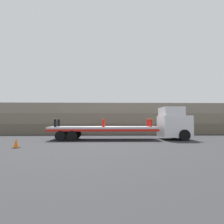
% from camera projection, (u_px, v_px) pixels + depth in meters
% --- Properties ---
extents(ground_plane, '(120.00, 120.00, 0.00)m').
position_uv_depth(ground_plane, '(103.00, 140.00, 16.51)').
color(ground_plane, '#2D2D30').
extents(rock_cliff, '(60.00, 3.30, 4.15)m').
position_uv_depth(rock_cliff, '(105.00, 119.00, 24.22)').
color(rock_cliff, '#665B4C').
rests_on(rock_cliff, ground_plane).
extents(truck_cab, '(2.62, 2.68, 3.09)m').
position_uv_depth(truck_cab, '(174.00, 123.00, 16.76)').
color(truck_cab, silver).
rests_on(truck_cab, ground_plane).
extents(flatbed_trailer, '(9.98, 2.63, 1.23)m').
position_uv_depth(flatbed_trailer, '(98.00, 129.00, 16.55)').
color(flatbed_trailer, '#B2B2B7').
rests_on(flatbed_trailer, ground_plane).
extents(fire_hydrant_black_near_0, '(0.31, 0.46, 0.74)m').
position_uv_depth(fire_hydrant_black_near_0, '(55.00, 123.00, 15.92)').
color(fire_hydrant_black_near_0, black).
rests_on(fire_hydrant_black_near_0, flatbed_trailer).
extents(fire_hydrant_black_far_0, '(0.31, 0.46, 0.74)m').
position_uv_depth(fire_hydrant_black_far_0, '(59.00, 123.00, 17.03)').
color(fire_hydrant_black_far_0, black).
rests_on(fire_hydrant_black_far_0, flatbed_trailer).
extents(fire_hydrant_red_near_1, '(0.31, 0.46, 0.74)m').
position_uv_depth(fire_hydrant_red_near_1, '(103.00, 123.00, 16.03)').
color(fire_hydrant_red_near_1, red).
rests_on(fire_hydrant_red_near_1, flatbed_trailer).
extents(fire_hydrant_red_far_1, '(0.31, 0.46, 0.74)m').
position_uv_depth(fire_hydrant_red_far_1, '(104.00, 123.00, 17.14)').
color(fire_hydrant_red_far_1, red).
rests_on(fire_hydrant_red_far_1, flatbed_trailer).
extents(fire_hydrant_red_near_2, '(0.31, 0.46, 0.74)m').
position_uv_depth(fire_hydrant_red_near_2, '(151.00, 123.00, 16.14)').
color(fire_hydrant_red_near_2, red).
rests_on(fire_hydrant_red_near_2, flatbed_trailer).
extents(fire_hydrant_red_far_2, '(0.31, 0.46, 0.74)m').
position_uv_depth(fire_hydrant_red_far_2, '(148.00, 123.00, 17.25)').
color(fire_hydrant_red_far_2, red).
rests_on(fire_hydrant_red_far_2, flatbed_trailer).
extents(cargo_strap_rear, '(0.05, 2.73, 0.01)m').
position_uv_depth(cargo_strap_rear, '(57.00, 119.00, 16.50)').
color(cargo_strap_rear, yellow).
rests_on(cargo_strap_rear, fire_hydrant_black_near_0).
extents(cargo_strap_middle, '(0.05, 2.73, 0.01)m').
position_uv_depth(cargo_strap_middle, '(104.00, 119.00, 16.61)').
color(cargo_strap_middle, yellow).
rests_on(cargo_strap_middle, fire_hydrant_red_near_1).
extents(cargo_strap_front, '(0.05, 2.73, 0.01)m').
position_uv_depth(cargo_strap_front, '(149.00, 119.00, 16.72)').
color(cargo_strap_front, yellow).
rests_on(cargo_strap_front, fire_hydrant_red_near_2).
extents(traffic_cone, '(0.41, 0.41, 0.62)m').
position_uv_depth(traffic_cone, '(16.00, 143.00, 11.57)').
color(traffic_cone, black).
rests_on(traffic_cone, ground_plane).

